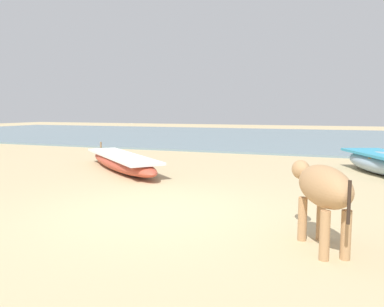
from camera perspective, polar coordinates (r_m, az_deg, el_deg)
The scene contains 5 objects.
ground at distance 6.41m, azimuth -5.68°, elevation -8.81°, with size 80.00×80.00×0.00m, color tan.
sea_water at distance 24.68m, azimuth 14.80°, elevation 2.40°, with size 60.00×20.00×0.08m, color slate.
fishing_boat_0 at distance 10.99m, azimuth -10.57°, elevation -1.20°, with size 4.30×3.88×0.64m.
fishing_boat_1 at distance 11.42m, azimuth 26.73°, elevation -1.16°, with size 2.30×3.25×0.77m.
cow_adult_tan at distance 4.89m, azimuth 18.95°, elevation -5.00°, with size 0.98×1.51×1.03m.
Camera 1 is at (2.83, -5.50, 1.68)m, focal length 35.51 mm.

